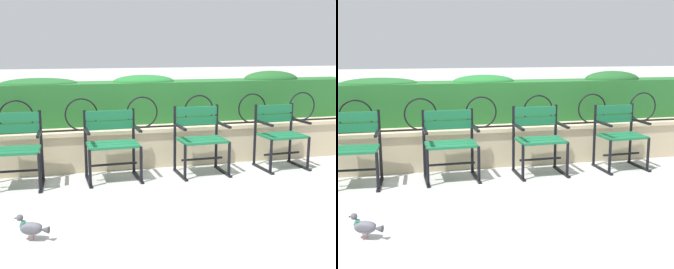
# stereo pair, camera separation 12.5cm
# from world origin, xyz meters

# --- Properties ---
(ground_plane) EXTENTS (60.00, 60.00, 0.00)m
(ground_plane) POSITION_xyz_m (0.00, 0.00, 0.00)
(ground_plane) COLOR #ADADA8
(stone_wall) EXTENTS (6.51, 0.41, 0.53)m
(stone_wall) POSITION_xyz_m (0.00, 0.74, 0.27)
(stone_wall) COLOR tan
(stone_wall) RESTS_ON ground
(iron_arch_fence) EXTENTS (5.99, 0.02, 0.42)m
(iron_arch_fence) POSITION_xyz_m (-0.17, 0.67, 0.72)
(iron_arch_fence) COLOR black
(iron_arch_fence) RESTS_ON stone_wall
(hedge_row) EXTENTS (6.38, 0.57, 0.70)m
(hedge_row) POSITION_xyz_m (0.04, 1.21, 0.85)
(hedge_row) COLOR #236028
(hedge_row) RESTS_ON stone_wall
(park_chair_leftmost) EXTENTS (0.63, 0.55, 0.86)m
(park_chair_leftmost) POSITION_xyz_m (-1.77, 0.22, 0.46)
(park_chair_leftmost) COLOR #19663D
(park_chair_leftmost) RESTS_ON ground
(park_chair_centre_left) EXTENTS (0.65, 0.54, 0.83)m
(park_chair_centre_left) POSITION_xyz_m (-0.66, 0.24, 0.46)
(park_chair_centre_left) COLOR #19663D
(park_chair_centre_left) RESTS_ON ground
(park_chair_centre_right) EXTENTS (0.62, 0.53, 0.85)m
(park_chair_centre_right) POSITION_xyz_m (0.46, 0.22, 0.46)
(park_chair_centre_right) COLOR #19663D
(park_chair_centre_right) RESTS_ON ground
(park_chair_rightmost) EXTENTS (0.62, 0.55, 0.83)m
(park_chair_rightmost) POSITION_xyz_m (1.58, 0.22, 0.46)
(park_chair_rightmost) COLOR #19663D
(park_chair_rightmost) RESTS_ON ground
(pigeon_near_chairs) EXTENTS (0.28, 0.17, 0.22)m
(pigeon_near_chairs) POSITION_xyz_m (-1.55, -1.36, 0.11)
(pigeon_near_chairs) COLOR #5B5B66
(pigeon_near_chairs) RESTS_ON ground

